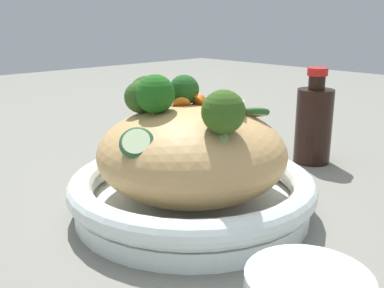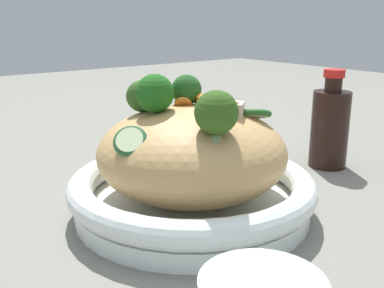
# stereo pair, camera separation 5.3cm
# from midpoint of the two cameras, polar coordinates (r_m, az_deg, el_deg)

# --- Properties ---
(ground_plane) EXTENTS (3.00, 3.00, 0.00)m
(ground_plane) POSITION_cam_midpoint_polar(r_m,az_deg,el_deg) (0.56, -2.74, -8.63)
(ground_plane) COLOR slate
(serving_bowl) EXTENTS (0.30, 0.30, 0.05)m
(serving_bowl) POSITION_cam_midpoint_polar(r_m,az_deg,el_deg) (0.55, -2.78, -6.12)
(serving_bowl) COLOR white
(serving_bowl) RESTS_ON ground_plane
(noodle_heap) EXTENTS (0.22, 0.22, 0.11)m
(noodle_heap) POSITION_cam_midpoint_polar(r_m,az_deg,el_deg) (0.54, -2.85, -1.17)
(noodle_heap) COLOR tan
(noodle_heap) RESTS_ON serving_bowl
(broccoli_florets) EXTENTS (0.22, 0.10, 0.07)m
(broccoli_florets) POSITION_cam_midpoint_polar(r_m,az_deg,el_deg) (0.53, -5.85, 5.64)
(broccoli_florets) COLOR #99B46B
(broccoli_florets) RESTS_ON serving_bowl
(carrot_coins) EXTENTS (0.07, 0.04, 0.02)m
(carrot_coins) POSITION_cam_midpoint_polar(r_m,az_deg,el_deg) (0.53, -1.76, 4.98)
(carrot_coins) COLOR orange
(carrot_coins) RESTS_ON serving_bowl
(zucchini_slices) EXTENTS (0.19, 0.21, 0.04)m
(zucchini_slices) POSITION_cam_midpoint_polar(r_m,az_deg,el_deg) (0.54, -2.32, 3.12)
(zucchini_slices) COLOR beige
(zucchini_slices) RESTS_ON serving_bowl
(chicken_chunks) EXTENTS (0.04, 0.05, 0.02)m
(chicken_chunks) POSITION_cam_midpoint_polar(r_m,az_deg,el_deg) (0.51, 1.45, 4.34)
(chicken_chunks) COLOR beige
(chicken_chunks) RESTS_ON serving_bowl
(soy_sauce_bottle) EXTENTS (0.06, 0.06, 0.15)m
(soy_sauce_bottle) POSITION_cam_midpoint_polar(r_m,az_deg,el_deg) (0.75, 13.16, 2.53)
(soy_sauce_bottle) COLOR black
(soy_sauce_bottle) RESTS_ON ground_plane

